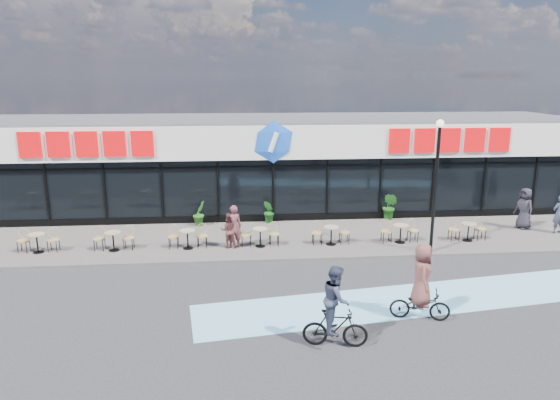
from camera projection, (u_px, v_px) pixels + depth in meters
name	position (u px, v px, depth m)	size (l,w,h in m)	color
ground	(288.00, 284.00, 16.38)	(120.00, 120.00, 0.00)	#28282B
sidewalk	(277.00, 239.00, 20.72)	(44.00, 5.00, 0.10)	#564F4C
bike_lane	(423.00, 299.00, 15.25)	(14.00, 2.20, 0.01)	#74BADB
building	(269.00, 162.00, 25.41)	(30.60, 6.57, 4.75)	black
lamp_post	(436.00, 175.00, 18.31)	(0.28, 0.28, 5.01)	black
bistro_set_1	(38.00, 240.00, 18.94)	(1.54, 0.62, 0.90)	tan
bistro_set_2	(114.00, 238.00, 19.17)	(1.54, 0.62, 0.90)	tan
bistro_set_3	(188.00, 237.00, 19.40)	(1.54, 0.62, 0.90)	tan
bistro_set_4	(260.00, 235.00, 19.62)	(1.54, 0.62, 0.90)	tan
bistro_set_5	(331.00, 233.00, 19.85)	(1.54, 0.62, 0.90)	tan
bistro_set_6	(400.00, 231.00, 20.08)	(1.54, 0.62, 0.90)	tan
bistro_set_7	(467.00, 229.00, 20.30)	(1.54, 0.62, 0.90)	tan
potted_plant_left	(199.00, 213.00, 22.31)	(0.60, 0.49, 1.10)	#28621C
potted_plant_mid	(269.00, 212.00, 22.65)	(0.58, 0.47, 1.06)	#185519
potted_plant_right	(390.00, 206.00, 23.14)	(0.70, 0.56, 1.27)	#1B5518
patron_left	(234.00, 226.00, 19.35)	(0.62, 0.41, 1.70)	brown
patron_right	(229.00, 230.00, 19.38)	(0.68, 0.53, 1.40)	#542C2B
pedestrian_a	(524.00, 208.00, 21.74)	(0.89, 0.58, 1.82)	black
pedestrian_c	(559.00, 214.00, 21.13)	(0.61, 0.40, 1.66)	#30384C
cyclist_a	(421.00, 290.00, 13.78)	(1.74, 0.97, 2.20)	black
cyclist_c	(336.00, 312.00, 12.37)	(1.70, 0.93, 2.15)	black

